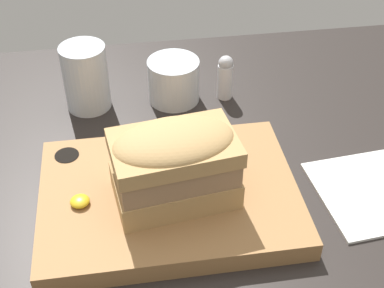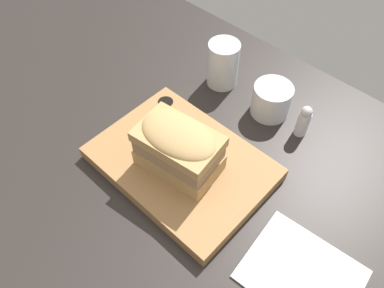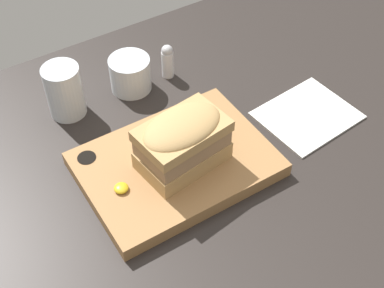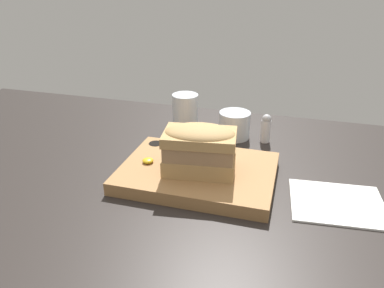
% 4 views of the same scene
% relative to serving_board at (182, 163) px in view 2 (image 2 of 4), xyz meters
% --- Properties ---
extents(dining_table, '(1.88, 0.98, 0.02)m').
position_rel_serving_board_xyz_m(dining_table, '(0.06, -0.06, -0.02)').
color(dining_table, '#282321').
rests_on(dining_table, ground).
extents(serving_board, '(0.32, 0.23, 0.03)m').
position_rel_serving_board_xyz_m(serving_board, '(0.00, 0.00, 0.00)').
color(serving_board, '#9E7042').
rests_on(serving_board, dining_table).
extents(sandwich, '(0.16, 0.11, 0.10)m').
position_rel_serving_board_xyz_m(sandwich, '(0.01, -0.01, 0.07)').
color(sandwich, tan).
rests_on(sandwich, serving_board).
extents(mustard_dollop, '(0.02, 0.02, 0.01)m').
position_rel_serving_board_xyz_m(mustard_dollop, '(-0.11, -0.01, 0.02)').
color(mustard_dollop, gold).
rests_on(mustard_dollop, serving_board).
extents(water_glass, '(0.07, 0.07, 0.11)m').
position_rel_serving_board_xyz_m(water_glass, '(-0.10, 0.24, 0.03)').
color(water_glass, silver).
rests_on(water_glass, dining_table).
extents(wine_glass, '(0.08, 0.08, 0.07)m').
position_rel_serving_board_xyz_m(wine_glass, '(0.04, 0.24, 0.02)').
color(wine_glass, silver).
rests_on(wine_glass, dining_table).
extents(napkin, '(0.19, 0.16, 0.00)m').
position_rel_serving_board_xyz_m(napkin, '(0.28, -0.02, -0.01)').
color(napkin, white).
rests_on(napkin, dining_table).
extents(salt_shaker, '(0.02, 0.02, 0.08)m').
position_rel_serving_board_xyz_m(salt_shaker, '(0.12, 0.23, 0.02)').
color(salt_shaker, white).
rests_on(salt_shaker, dining_table).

